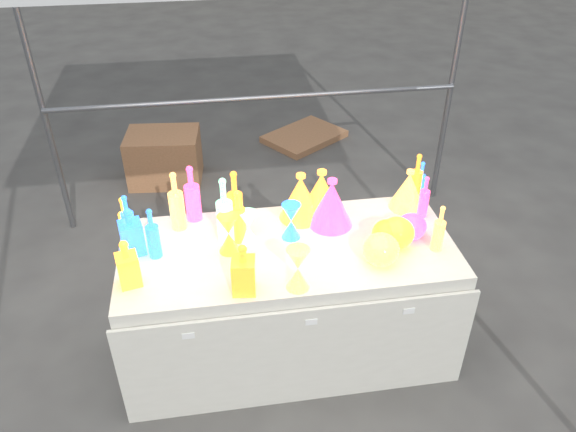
{
  "coord_description": "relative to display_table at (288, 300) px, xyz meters",
  "views": [
    {
      "loc": [
        -0.37,
        -2.37,
        2.58
      ],
      "look_at": [
        0.0,
        0.0,
        0.95
      ],
      "focal_mm": 35.0,
      "sensor_mm": 36.0,
      "label": 1
    }
  ],
  "objects": [
    {
      "name": "ground",
      "position": [
        -0.0,
        0.01,
        -0.37
      ],
      "size": [
        80.0,
        80.0,
        0.0
      ],
      "primitive_type": "plane",
      "color": "#615F59",
      "rests_on": "ground"
    },
    {
      "name": "display_table",
      "position": [
        0.0,
        0.0,
        0.0
      ],
      "size": [
        1.84,
        0.83,
        0.75
      ],
      "color": "silver",
      "rests_on": "ground"
    },
    {
      "name": "cardboard_box_closed",
      "position": [
        -0.77,
        2.14,
        -0.15
      ],
      "size": [
        0.66,
        0.51,
        0.45
      ],
      "primitive_type": "cube",
      "rotation": [
        0.0,
        0.0,
        -0.1
      ],
      "color": "#B57A51",
      "rests_on": "ground"
    },
    {
      "name": "cardboard_box_flat",
      "position": [
        0.6,
        2.75,
        -0.34
      ],
      "size": [
        0.93,
        0.87,
        0.06
      ],
      "primitive_type": "cube",
      "rotation": [
        0.0,
        0.0,
        0.61
      ],
      "color": "#B57A51",
      "rests_on": "ground"
    },
    {
      "name": "bottle_0",
      "position": [
        -0.85,
        0.21,
        0.51
      ],
      "size": [
        0.09,
        0.09,
        0.27
      ],
      "primitive_type": null,
      "rotation": [
        0.0,
        0.0,
        -0.3
      ],
      "color": "red",
      "rests_on": "display_table"
    },
    {
      "name": "bottle_1",
      "position": [
        -0.83,
        0.19,
        0.52
      ],
      "size": [
        0.08,
        0.08,
        0.29
      ],
      "primitive_type": null,
      "rotation": [
        0.0,
        0.0,
        0.24
      ],
      "color": "green",
      "rests_on": "display_table"
    },
    {
      "name": "bottle_2",
      "position": [
        -0.26,
        0.19,
        0.57
      ],
      "size": [
        0.1,
        0.1,
        0.39
      ],
      "primitive_type": null,
      "rotation": [
        0.0,
        0.0,
        -0.28
      ],
      "color": "gold",
      "rests_on": "display_table"
    },
    {
      "name": "bottle_3",
      "position": [
        -0.49,
        0.36,
        0.55
      ],
      "size": [
        0.09,
        0.09,
        0.34
      ],
      "primitive_type": null,
      "rotation": [
        0.0,
        0.0,
        -0.03
      ],
      "color": "blue",
      "rests_on": "display_table"
    },
    {
      "name": "bottle_4",
      "position": [
        -0.58,
        0.28,
        0.55
      ],
      "size": [
        0.09,
        0.09,
        0.36
      ],
      "primitive_type": null,
      "rotation": [
        0.0,
        0.0,
        0.07
      ],
      "color": "#12735E",
      "rests_on": "display_table"
    },
    {
      "name": "bottle_5",
      "position": [
        -0.32,
        0.1,
        0.58
      ],
      "size": [
        0.09,
        0.09,
        0.4
      ],
      "primitive_type": null,
      "rotation": [
        0.0,
        0.0,
        0.07
      ],
      "color": "#D52A7D",
      "rests_on": "display_table"
    },
    {
      "name": "bottle_6",
      "position": [
        -0.25,
        0.11,
        0.53
      ],
      "size": [
        0.1,
        0.1,
        0.32
      ],
      "primitive_type": null,
      "rotation": [
        0.0,
        0.0,
        0.36
      ],
      "color": "red",
      "rests_on": "display_table"
    },
    {
      "name": "bottle_7",
      "position": [
        -0.7,
        0.04,
        0.52
      ],
      "size": [
        0.09,
        0.09,
        0.29
      ],
      "primitive_type": null,
      "rotation": [
        0.0,
        0.0,
        0.43
      ],
      "color": "green",
      "rests_on": "display_table"
    },
    {
      "name": "decanter_0",
      "position": [
        -0.81,
        -0.16,
        0.51
      ],
      "size": [
        0.12,
        0.12,
        0.26
      ],
      "primitive_type": null,
      "rotation": [
        0.0,
        0.0,
        0.23
      ],
      "color": "red",
      "rests_on": "display_table"
    },
    {
      "name": "decanter_1",
      "position": [
        -0.26,
        -0.3,
        0.51
      ],
      "size": [
        0.13,
        0.13,
        0.27
      ],
      "primitive_type": null,
      "rotation": [
        0.0,
        0.0,
        -0.13
      ],
      "color": "gold",
      "rests_on": "display_table"
    },
    {
      "name": "decanter_2",
      "position": [
        -0.81,
        0.09,
        0.51
      ],
      "size": [
        0.14,
        0.14,
        0.28
      ],
      "primitive_type": null,
      "rotation": [
        0.0,
        0.0,
        0.25
      ],
      "color": "green",
      "rests_on": "display_table"
    },
    {
      "name": "hourglass_2",
      "position": [
        -0.0,
        -0.32,
        0.49
      ],
      "size": [
        0.14,
        0.14,
        0.23
      ],
      "primitive_type": null,
      "rotation": [
        0.0,
        0.0,
        0.28
      ],
      "color": "#12735E",
      "rests_on": "display_table"
    },
    {
      "name": "hourglass_3",
      "position": [
        -0.2,
        0.09,
        0.47
      ],
      "size": [
        0.1,
        0.1,
        0.19
      ],
      "primitive_type": null,
      "rotation": [
        0.0,
        0.0,
        -0.03
      ],
      "color": "#D52A7D",
      "rests_on": "display_table"
    },
    {
      "name": "hourglass_4",
      "position": [
        -0.31,
        0.02,
        0.49
      ],
      "size": [
        0.11,
        0.11,
        0.22
      ],
      "primitive_type": null,
      "rotation": [
        0.0,
        0.0,
        -0.0
      ],
      "color": "red",
      "rests_on": "display_table"
    },
    {
      "name": "hourglass_5",
      "position": [
        0.03,
        0.1,
        0.48
      ],
      "size": [
        0.11,
        0.11,
        0.21
      ],
      "primitive_type": null,
      "rotation": [
        0.0,
        0.0,
        -0.08
      ],
      "color": "green",
      "rests_on": "display_table"
    },
    {
      "name": "globe_0",
      "position": [
        0.58,
        -0.07,
        0.45
      ],
      "size": [
        0.21,
        0.21,
        0.15
      ],
      "primitive_type": null,
      "rotation": [
        0.0,
        0.0,
        -0.13
      ],
      "color": "red",
      "rests_on": "display_table"
    },
    {
      "name": "globe_1",
      "position": [
        0.45,
        -0.2,
        0.45
      ],
      "size": [
        0.24,
        0.24,
        0.15
      ],
      "primitive_type": null,
      "rotation": [
        0.0,
        0.0,
        -0.29
      ],
      "color": "#12735E",
      "rests_on": "display_table"
    },
    {
      "name": "globe_2",
      "position": [
        0.53,
        -0.06,
        0.44
      ],
      "size": [
        0.22,
        0.22,
        0.14
      ],
      "primitive_type": null,
      "rotation": [
        0.0,
        0.0,
        -0.41
      ],
      "color": "gold",
      "rests_on": "display_table"
    },
    {
      "name": "globe_3",
      "position": [
        0.68,
        -0.01,
        0.44
      ],
      "size": [
        0.21,
        0.21,
        0.13
      ],
      "primitive_type": null,
      "rotation": [
        0.0,
        0.0,
        0.4
      ],
      "color": "blue",
      "rests_on": "display_table"
    },
    {
      "name": "lampshade_0",
      "position": [
        0.24,
        0.29,
        0.52
      ],
      "size": [
        0.33,
        0.33,
        0.29
      ],
      "primitive_type": null,
      "rotation": [
        0.0,
        0.0,
        -0.39
      ],
      "color": "#E6F834",
      "rests_on": "display_table"
    },
    {
      "name": "lampshade_1",
      "position": [
        0.11,
        0.28,
        0.52
      ],
      "size": [
        0.29,
        0.29,
        0.29
      ],
      "primitive_type": null,
      "rotation": [
        0.0,
        0.0,
        0.23
      ],
      "color": "#E6F834",
      "rests_on": "display_table"
    },
    {
      "name": "lampshade_2",
      "position": [
        0.27,
        0.19,
        0.52
      ],
      "size": [
        0.27,
        0.27,
        0.29
      ],
      "primitive_type": null,
      "rotation": [
        0.0,
        0.0,
        0.1
      ],
      "color": "blue",
      "rests_on": "display_table"
    },
    {
      "name": "lampshade_3",
      "position": [
        0.75,
        0.29,
        0.5
      ],
      "size": [
        0.26,
        0.26,
        0.25
      ],
      "primitive_type": null,
      "rotation": [
        0.0,
        0.0,
        -0.31
      ],
      "color": "#12735E",
      "rests_on": "display_table"
    },
    {
      "name": "bottle_8",
      "position": [
        0.86,
        0.37,
        0.5
      ],
      "size": [
        0.06,
        0.06,
        0.25
      ],
      "primitive_type": null,
      "rotation": [
        0.0,
        0.0,
        0.11
      ],
      "color": "green",
      "rests_on": "display_table"
    },
    {
      "name": "bottle_9",
      "position": [
        0.82,
        0.35,
        0.53
      ],
      "size": [
        0.07,
        0.07,
        0.31
      ],
      "primitive_type": null,
      "rotation": [
        0.0,
        0.0,
        -0.07
      ],
      "color": "gold",
      "rests_on": "display_table"
    },
    {
      "name": "bottle_10",
      "position": [
        0.82,
        0.19,
        0.51
      ],
      "size": [
        0.08,
        0.08,
        0.26
      ],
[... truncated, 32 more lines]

